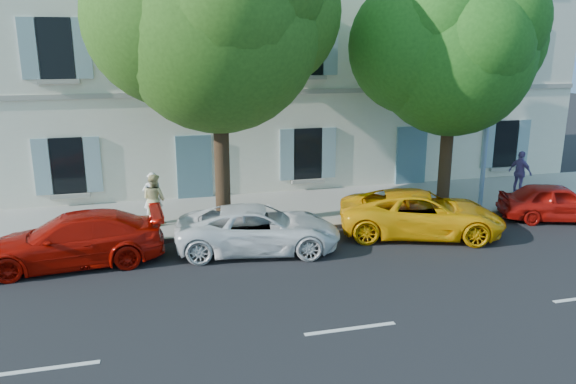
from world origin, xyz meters
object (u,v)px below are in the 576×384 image
object	(u,v)px
pedestrian_c	(520,172)
pedestrian_b	(154,199)
pedestrian_a	(153,198)
tree_left	(218,30)
car_red_coupe	(73,240)
car_yellow_supercar	(421,213)
car_red_hatchback	(557,202)
car_white_coupe	(259,229)
street_lamp	(495,75)
tree_right	(453,56)

from	to	relation	value
pedestrian_c	pedestrian_b	bearing A→B (deg)	73.81
pedestrian_a	pedestrian_b	size ratio (longest dim) A/B	1.02
tree_left	car_red_coupe	bearing A→B (deg)	-158.02
tree_left	car_yellow_supercar	bearing A→B (deg)	-17.83
car_red_coupe	pedestrian_c	xyz separation A→B (m)	(15.88, 2.89, 0.28)
car_red_coupe	pedestrian_a	world-z (taller)	pedestrian_a
car_red_hatchback	tree_left	bearing A→B (deg)	99.27
pedestrian_b	pedestrian_c	bearing A→B (deg)	-134.24
tree_left	pedestrian_a	size ratio (longest dim) A/B	5.54
car_white_coupe	street_lamp	bearing A→B (deg)	-68.22
car_yellow_supercar	street_lamp	size ratio (longest dim) A/B	0.62
tree_left	tree_right	size ratio (longest dim) A/B	1.14
car_red_hatchback	tree_right	distance (m)	6.01
pedestrian_c	street_lamp	bearing A→B (deg)	100.17
car_red_coupe	tree_left	bearing A→B (deg)	109.42
street_lamp	car_yellow_supercar	bearing A→B (deg)	-151.74
car_white_coupe	pedestrian_b	world-z (taller)	pedestrian_b
tree_right	car_red_coupe	bearing A→B (deg)	-171.42
car_yellow_supercar	pedestrian_c	distance (m)	6.49
car_red_coupe	tree_right	bearing A→B (deg)	96.02
tree_right	pedestrian_c	size ratio (longest dim) A/B	4.92
car_yellow_supercar	pedestrian_a	bearing A→B (deg)	89.02
pedestrian_a	tree_right	bearing A→B (deg)	169.25
tree_left	street_lamp	distance (m)	9.34
car_white_coupe	tree_right	size ratio (longest dim) A/B	0.58
car_red_hatchback	street_lamp	distance (m)	4.75
pedestrian_b	tree_right	bearing A→B (deg)	-140.04
car_yellow_supercar	tree_right	size ratio (longest dim) A/B	0.61
car_white_coupe	tree_right	distance (m)	8.67
car_red_hatchback	pedestrian_c	distance (m)	2.92
tree_left	pedestrian_b	world-z (taller)	tree_left
car_red_coupe	pedestrian_a	distance (m)	3.44
car_yellow_supercar	car_red_hatchback	xyz separation A→B (m)	(5.10, 0.21, -0.06)
tree_right	pedestrian_b	size ratio (longest dim) A/B	4.95
car_red_coupe	tree_left	size ratio (longest dim) A/B	0.51
car_white_coupe	pedestrian_b	size ratio (longest dim) A/B	2.85
car_red_coupe	car_white_coupe	distance (m)	5.03
car_red_coupe	car_white_coupe	xyz separation A→B (m)	(5.02, -0.22, -0.04)
tree_left	pedestrian_c	distance (m)	12.74
car_white_coupe	street_lamp	size ratio (longest dim) A/B	0.58
tree_right	street_lamp	distance (m)	1.65
car_white_coupe	car_red_hatchback	size ratio (longest dim) A/B	1.27
car_white_coupe	tree_right	xyz separation A→B (m)	(6.99, 2.03, 4.72)
tree_left	car_red_hatchback	bearing A→B (deg)	-8.67
car_red_coupe	street_lamp	xyz separation A→B (m)	(13.53, 1.66, 4.06)
pedestrian_a	pedestrian_c	size ratio (longest dim) A/B	1.02
tree_left	pedestrian_a	xyz separation A→B (m)	(-2.13, 0.92, -5.15)
car_red_hatchback	tree_left	world-z (taller)	tree_left
car_white_coupe	car_red_coupe	bearing A→B (deg)	96.88
street_lamp	pedestrian_c	world-z (taller)	street_lamp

